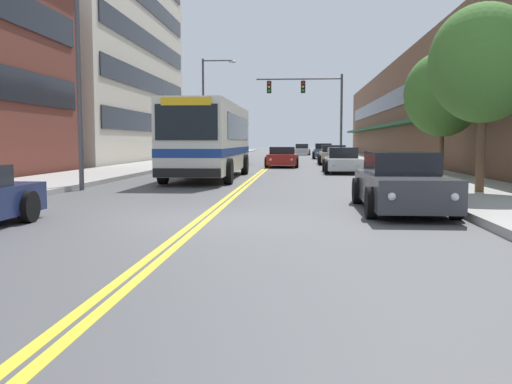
# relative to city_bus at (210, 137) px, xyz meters

# --- Properties ---
(ground_plane) EXTENTS (240.00, 240.00, 0.00)m
(ground_plane) POSITION_rel_city_bus_xyz_m (1.94, 23.54, -1.82)
(ground_plane) COLOR #4C4C4F
(sidewalk_left) EXTENTS (3.92, 106.00, 0.18)m
(sidewalk_left) POSITION_rel_city_bus_xyz_m (-5.52, 23.54, -1.74)
(sidewalk_left) COLOR #9E9B96
(sidewalk_left) RESTS_ON ground_plane
(sidewalk_right) EXTENTS (3.92, 106.00, 0.18)m
(sidewalk_right) POSITION_rel_city_bus_xyz_m (9.41, 23.54, -1.74)
(sidewalk_right) COLOR #9E9B96
(sidewalk_right) RESTS_ON ground_plane
(centre_line) EXTENTS (0.34, 106.00, 0.01)m
(centre_line) POSITION_rel_city_bus_xyz_m (1.94, 23.54, -1.82)
(centre_line) COLOR yellow
(centre_line) RESTS_ON ground_plane
(storefront_row_right) EXTENTS (9.10, 68.00, 8.18)m
(storefront_row_right) POSITION_rel_city_bus_xyz_m (15.59, 23.54, 2.26)
(storefront_row_right) COLOR brown
(storefront_row_right) RESTS_ON ground_plane
(city_bus) EXTENTS (2.83, 10.77, 3.23)m
(city_bus) POSITION_rel_city_bus_xyz_m (0.00, 0.00, 0.00)
(city_bus) COLOR silver
(city_bus) RESTS_ON ground_plane
(car_charcoal_parked_left_mid) EXTENTS (2.04, 4.26, 1.31)m
(car_charcoal_parked_left_mid) POSITION_rel_city_bus_xyz_m (-2.38, 13.29, -1.22)
(car_charcoal_parked_left_mid) COLOR #232328
(car_charcoal_parked_left_mid) RESTS_ON ground_plane
(car_champagne_parked_left_far) EXTENTS (2.11, 4.40, 1.42)m
(car_champagne_parked_left_far) POSITION_rel_city_bus_xyz_m (-2.41, 20.54, -1.17)
(car_champagne_parked_left_far) COLOR beige
(car_champagne_parked_left_far) RESTS_ON ground_plane
(car_dark_grey_parked_right_foreground) EXTENTS (1.98, 4.91, 1.39)m
(car_dark_grey_parked_right_foreground) POSITION_rel_city_bus_xyz_m (6.36, -11.61, -1.18)
(car_dark_grey_parked_right_foreground) COLOR #38383D
(car_dark_grey_parked_right_foreground) RESTS_ON ground_plane
(car_white_parked_right_mid) EXTENTS (1.97, 4.49, 1.32)m
(car_white_parked_right_mid) POSITION_rel_city_bus_xyz_m (6.21, 4.74, -1.21)
(car_white_parked_right_mid) COLOR white
(car_white_parked_right_mid) RESTS_ON ground_plane
(car_slate_blue_parked_right_far) EXTENTS (2.00, 4.16, 1.44)m
(car_slate_blue_parked_right_far) POSITION_rel_city_bus_xyz_m (6.22, 29.04, -1.16)
(car_slate_blue_parked_right_far) COLOR #475675
(car_slate_blue_parked_right_far) RESTS_ON ground_plane
(car_beige_parked_right_end) EXTENTS (2.14, 4.74, 1.37)m
(car_beige_parked_right_end) POSITION_rel_city_bus_xyz_m (6.38, 15.79, -1.18)
(car_beige_parked_right_end) COLOR #BCAD89
(car_beige_parked_right_end) RESTS_ON ground_plane
(car_silver_moving_lead) EXTENTS (2.01, 4.72, 1.33)m
(car_silver_moving_lead) POSITION_rel_city_bus_xyz_m (4.26, 43.95, -1.21)
(car_silver_moving_lead) COLOR #B7B7BC
(car_silver_moving_lead) RESTS_ON ground_plane
(car_red_moving_second) EXTENTS (2.08, 4.52, 1.29)m
(car_red_moving_second) POSITION_rel_city_bus_xyz_m (2.87, 11.29, -1.22)
(car_red_moving_second) COLOR maroon
(car_red_moving_second) RESTS_ON ground_plane
(traffic_signal_mast) EXTENTS (6.60, 0.38, 6.74)m
(traffic_signal_mast) POSITION_rel_city_bus_xyz_m (4.94, 18.95, 2.99)
(traffic_signal_mast) COLOR #47474C
(traffic_signal_mast) RESTS_ON ground_plane
(street_lamp_left_near) EXTENTS (2.04, 0.28, 9.44)m
(street_lamp_left_near) POSITION_rel_city_bus_xyz_m (-3.13, -6.63, 3.64)
(street_lamp_left_near) COLOR #47474C
(street_lamp_left_near) RESTS_ON ground_plane
(street_lamp_left_far) EXTENTS (2.60, 0.28, 7.85)m
(street_lamp_left_far) POSITION_rel_city_bus_xyz_m (-2.98, 18.01, 2.89)
(street_lamp_left_far) COLOR #47474C
(street_lamp_left_far) RESTS_ON ground_plane
(street_tree_right_near) EXTENTS (3.09, 3.09, 5.39)m
(street_tree_right_near) POSITION_rel_city_bus_xyz_m (9.20, -8.29, 2.03)
(street_tree_right_near) COLOR brown
(street_tree_right_near) RESTS_ON sidewalk_right
(street_tree_right_mid) EXTENTS (3.29, 3.29, 5.28)m
(street_tree_right_mid) POSITION_rel_city_bus_xyz_m (10.08, -0.10, 1.82)
(street_tree_right_mid) COLOR brown
(street_tree_right_mid) RESTS_ON sidewalk_right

